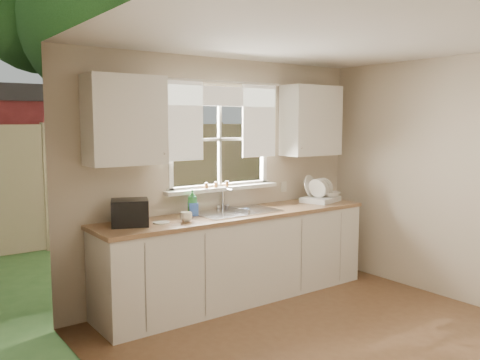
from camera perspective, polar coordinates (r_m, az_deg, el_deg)
ground at (r=4.31m, az=13.81°, el=-18.87°), size 4.00×4.00×0.00m
room_walls at (r=3.90m, az=15.04°, el=-2.51°), size 3.62×4.02×2.50m
ceiling at (r=3.96m, az=14.83°, el=15.99°), size 3.60×4.00×0.02m
window at (r=5.41m, az=-2.20°, el=2.83°), size 1.38×0.16×1.06m
curtains at (r=5.35m, az=-1.91°, el=7.59°), size 1.50×0.03×0.81m
base_cabinets at (r=5.32m, az=-0.19°, el=-8.72°), size 3.00×0.62×0.87m
countertop at (r=5.22m, az=-0.19°, el=-3.90°), size 3.04×0.65×0.04m
upper_cabinet_left at (r=4.69m, az=-12.80°, el=6.55°), size 0.70×0.33×0.80m
upper_cabinet_right at (r=5.99m, az=7.98°, el=6.62°), size 0.70×0.33×0.80m
wall_outlet at (r=5.97m, az=4.93°, el=-0.76°), size 0.08×0.01×0.12m
sill_jars at (r=5.33m, az=-2.65°, el=-0.53°), size 0.30×0.04×0.06m
backyard at (r=11.58m, az=-18.31°, el=14.29°), size 20.00×10.00×6.13m
sink at (r=5.25m, az=-0.40°, el=-4.41°), size 0.88×0.52×0.40m
dish_rack at (r=5.99m, az=8.96°, el=-1.73°), size 0.51×0.45×0.31m
bowl at (r=6.04m, az=10.11°, el=-1.57°), size 0.26×0.26×0.05m
soap_bottle_a at (r=5.06m, az=-5.35°, el=-2.50°), size 0.14×0.14×0.27m
soap_bottle_b at (r=5.06m, az=-5.30°, el=-2.91°), size 0.11×0.11×0.20m
soap_bottle_c at (r=4.83m, az=-12.42°, el=-3.77°), size 0.15×0.15×0.15m
saucer at (r=4.73m, az=-8.84°, el=-4.75°), size 0.15×0.15×0.01m
cup at (r=4.77m, az=-6.08°, el=-4.13°), size 0.13×0.13×0.09m
black_appliance at (r=4.66m, az=-12.27°, el=-3.59°), size 0.41×0.38×0.24m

